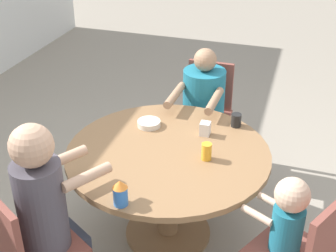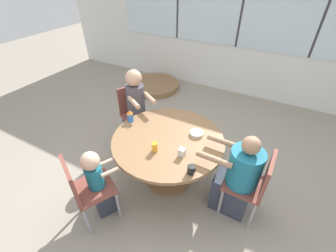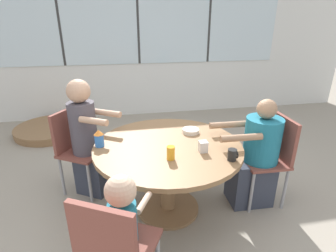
{
  "view_description": "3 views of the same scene",
  "coord_description": "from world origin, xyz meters",
  "px_view_note": "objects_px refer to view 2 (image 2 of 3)",
  "views": [
    {
      "loc": [
        -2.43,
        -0.75,
        2.31
      ],
      "look_at": [
        0.0,
        0.0,
        0.88
      ],
      "focal_mm": 50.0,
      "sensor_mm": 36.0,
      "label": 1
    },
    {
      "loc": [
        0.95,
        -1.78,
        2.39
      ],
      "look_at": [
        0.0,
        0.0,
        0.88
      ],
      "focal_mm": 24.0,
      "sensor_mm": 36.0,
      "label": 2
    },
    {
      "loc": [
        -0.38,
        -2.05,
        1.73
      ],
      "look_at": [
        0.0,
        0.0,
        0.88
      ],
      "focal_mm": 28.0,
      "sensor_mm": 36.0,
      "label": 3
    }
  ],
  "objects_px": {
    "sippy_cup": "(130,116)",
    "chair_for_woman_green_shirt": "(255,182)",
    "chair_for_man_blue_shirt": "(133,110)",
    "juice_glass": "(155,147)",
    "person_toddler": "(99,185)",
    "milk_carton_small": "(182,152)",
    "coffee_mug": "(191,170)",
    "chair_for_toddler": "(83,187)",
    "folded_table_stack": "(154,85)",
    "person_man_blue_shirt": "(138,112)",
    "bowl_white_shallow": "(197,133)",
    "person_woman_green_shirt": "(237,180)"
  },
  "relations": [
    {
      "from": "juice_glass",
      "to": "bowl_white_shallow",
      "type": "xyz_separation_m",
      "value": [
        0.29,
        0.48,
        -0.04
      ]
    },
    {
      "from": "chair_for_woman_green_shirt",
      "to": "person_woman_green_shirt",
      "type": "bearing_deg",
      "value": 90.0
    },
    {
      "from": "chair_for_woman_green_shirt",
      "to": "person_woman_green_shirt",
      "type": "height_order",
      "value": "person_woman_green_shirt"
    },
    {
      "from": "juice_glass",
      "to": "milk_carton_small",
      "type": "bearing_deg",
      "value": 14.72
    },
    {
      "from": "person_toddler",
      "to": "milk_carton_small",
      "type": "distance_m",
      "value": 0.94
    },
    {
      "from": "chair_for_man_blue_shirt",
      "to": "person_toddler",
      "type": "bearing_deg",
      "value": 50.7
    },
    {
      "from": "juice_glass",
      "to": "folded_table_stack",
      "type": "height_order",
      "value": "juice_glass"
    },
    {
      "from": "person_man_blue_shirt",
      "to": "folded_table_stack",
      "type": "height_order",
      "value": "person_man_blue_shirt"
    },
    {
      "from": "milk_carton_small",
      "to": "bowl_white_shallow",
      "type": "bearing_deg",
      "value": 89.49
    },
    {
      "from": "chair_for_toddler",
      "to": "milk_carton_small",
      "type": "height_order",
      "value": "chair_for_toddler"
    },
    {
      "from": "coffee_mug",
      "to": "milk_carton_small",
      "type": "distance_m",
      "value": 0.26
    },
    {
      "from": "person_toddler",
      "to": "sippy_cup",
      "type": "height_order",
      "value": "person_toddler"
    },
    {
      "from": "chair_for_man_blue_shirt",
      "to": "folded_table_stack",
      "type": "relative_size",
      "value": 0.79
    },
    {
      "from": "person_man_blue_shirt",
      "to": "bowl_white_shallow",
      "type": "relative_size",
      "value": 7.53
    },
    {
      "from": "juice_glass",
      "to": "chair_for_toddler",
      "type": "bearing_deg",
      "value": -125.11
    },
    {
      "from": "person_toddler",
      "to": "milk_carton_small",
      "type": "bearing_deg",
      "value": 69.3
    },
    {
      "from": "person_toddler",
      "to": "coffee_mug",
      "type": "bearing_deg",
      "value": 53.72
    },
    {
      "from": "chair_for_man_blue_shirt",
      "to": "sippy_cup",
      "type": "xyz_separation_m",
      "value": [
        0.29,
        -0.44,
        0.24
      ]
    },
    {
      "from": "juice_glass",
      "to": "folded_table_stack",
      "type": "distance_m",
      "value": 2.97
    },
    {
      "from": "chair_for_toddler",
      "to": "person_woman_green_shirt",
      "type": "relative_size",
      "value": 0.82
    },
    {
      "from": "chair_for_man_blue_shirt",
      "to": "coffee_mug",
      "type": "bearing_deg",
      "value": 87.13
    },
    {
      "from": "person_man_blue_shirt",
      "to": "folded_table_stack",
      "type": "distance_m",
      "value": 1.99
    },
    {
      "from": "person_man_blue_shirt",
      "to": "person_toddler",
      "type": "bearing_deg",
      "value": 46.18
    },
    {
      "from": "person_toddler",
      "to": "bowl_white_shallow",
      "type": "relative_size",
      "value": 5.72
    },
    {
      "from": "bowl_white_shallow",
      "to": "chair_for_toddler",
      "type": "bearing_deg",
      "value": -123.65
    },
    {
      "from": "person_woman_green_shirt",
      "to": "bowl_white_shallow",
      "type": "relative_size",
      "value": 6.65
    },
    {
      "from": "sippy_cup",
      "to": "coffee_mug",
      "type": "bearing_deg",
      "value": -23.12
    },
    {
      "from": "chair_for_woman_green_shirt",
      "to": "juice_glass",
      "type": "relative_size",
      "value": 8.06
    },
    {
      "from": "milk_carton_small",
      "to": "coffee_mug",
      "type": "bearing_deg",
      "value": -44.53
    },
    {
      "from": "chair_for_toddler",
      "to": "milk_carton_small",
      "type": "distance_m",
      "value": 1.07
    },
    {
      "from": "person_toddler",
      "to": "sippy_cup",
      "type": "distance_m",
      "value": 0.93
    },
    {
      "from": "milk_carton_small",
      "to": "folded_table_stack",
      "type": "relative_size",
      "value": 0.08
    },
    {
      "from": "coffee_mug",
      "to": "bowl_white_shallow",
      "type": "height_order",
      "value": "coffee_mug"
    },
    {
      "from": "person_man_blue_shirt",
      "to": "person_toddler",
      "type": "height_order",
      "value": "person_man_blue_shirt"
    },
    {
      "from": "chair_for_woman_green_shirt",
      "to": "coffee_mug",
      "type": "xyz_separation_m",
      "value": [
        -0.58,
        -0.33,
        0.21
      ]
    },
    {
      "from": "person_man_blue_shirt",
      "to": "sippy_cup",
      "type": "bearing_deg",
      "value": 53.94
    },
    {
      "from": "chair_for_woman_green_shirt",
      "to": "sippy_cup",
      "type": "xyz_separation_m",
      "value": [
        -1.62,
        0.11,
        0.24
      ]
    },
    {
      "from": "person_woman_green_shirt",
      "to": "bowl_white_shallow",
      "type": "bearing_deg",
      "value": 68.94
    },
    {
      "from": "milk_carton_small",
      "to": "bowl_white_shallow",
      "type": "distance_m",
      "value": 0.4
    },
    {
      "from": "bowl_white_shallow",
      "to": "folded_table_stack",
      "type": "bearing_deg",
      "value": 132.49
    },
    {
      "from": "person_man_blue_shirt",
      "to": "chair_for_woman_green_shirt",
      "type": "bearing_deg",
      "value": 105.85
    },
    {
      "from": "chair_for_man_blue_shirt",
      "to": "juice_glass",
      "type": "relative_size",
      "value": 8.06
    },
    {
      "from": "chair_for_woman_green_shirt",
      "to": "person_man_blue_shirt",
      "type": "height_order",
      "value": "person_man_blue_shirt"
    },
    {
      "from": "chair_for_man_blue_shirt",
      "to": "chair_for_toddler",
      "type": "distance_m",
      "value": 1.49
    },
    {
      "from": "sippy_cup",
      "to": "chair_for_woman_green_shirt",
      "type": "bearing_deg",
      "value": -3.98
    },
    {
      "from": "chair_for_toddler",
      "to": "person_woman_green_shirt",
      "type": "distance_m",
      "value": 1.61
    },
    {
      "from": "juice_glass",
      "to": "chair_for_woman_green_shirt",
      "type": "bearing_deg",
      "value": 12.2
    },
    {
      "from": "person_woman_green_shirt",
      "to": "folded_table_stack",
      "type": "bearing_deg",
      "value": 48.8
    },
    {
      "from": "folded_table_stack",
      "to": "sippy_cup",
      "type": "bearing_deg",
      "value": -65.85
    },
    {
      "from": "milk_carton_small",
      "to": "person_man_blue_shirt",
      "type": "bearing_deg",
      "value": 148.25
    }
  ]
}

